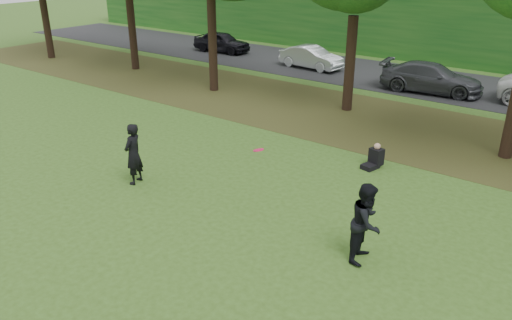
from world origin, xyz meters
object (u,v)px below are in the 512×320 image
at_px(seated_person, 375,158).
at_px(frisbee, 258,150).
at_px(player_left, 133,154).
at_px(player_right, 367,222).

bearing_deg(seated_person, frisbee, -85.90).
height_order(player_left, seated_person, player_left).
bearing_deg(player_left, seated_person, 121.28).
height_order(player_right, seated_person, player_right).
height_order(player_right, frisbee, frisbee).
distance_m(frisbee, seated_person, 5.61).
bearing_deg(player_left, player_right, 79.20).
bearing_deg(seated_person, player_left, -120.28).
distance_m(player_right, seated_person, 5.52).
bearing_deg(frisbee, player_left, -175.68).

